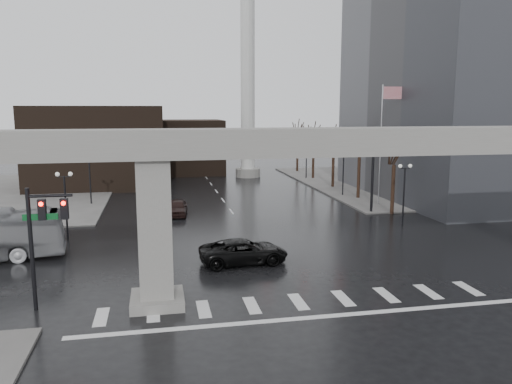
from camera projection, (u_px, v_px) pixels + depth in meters
ground at (293, 295)px, 26.21m from camera, size 160.00×160.00×0.00m
sidewalk_ne at (410, 182)px, 66.04m from camera, size 28.00×36.00×0.15m
elevated_guideway at (319, 164)px, 25.32m from camera, size 48.00×2.60×8.70m
office_tower at (483, 1)px, 53.31m from camera, size 22.00×26.00×42.00m
building_far_left at (99, 146)px, 63.32m from camera, size 16.00×14.00×10.00m
building_far_mid at (189, 147)px, 75.47m from camera, size 10.00×10.00×8.00m
smokestack at (248, 82)px, 69.67m from camera, size 3.60×3.60×30.00m
signal_mast_arm at (334, 152)px, 45.17m from camera, size 12.12×0.43×8.00m
signal_left_pole at (42, 228)px, 23.66m from camera, size 2.30×0.30×6.00m
flagpole_assembly at (384, 131)px, 49.20m from camera, size 2.06×0.12×12.00m
lamp_right_0 at (404, 183)px, 41.79m from camera, size 1.22×0.32×5.11m
lamp_right_1 at (343, 165)px, 55.33m from camera, size 1.22×0.32×5.11m
lamp_right_2 at (306, 154)px, 68.87m from camera, size 1.22×0.32×5.11m
lamp_left_0 at (65, 194)px, 36.58m from camera, size 1.22×0.32×5.11m
lamp_left_1 at (90, 171)px, 50.12m from camera, size 1.22×0.32×5.11m
lamp_left_2 at (104, 158)px, 63.67m from camera, size 1.22×0.32×5.11m
tree_right_0 at (393, 184)px, 45.98m from camera, size 1.09×1.58×7.50m
tree_right_1 at (359, 173)px, 53.71m from camera, size 1.09×1.61×7.67m
tree_right_2 at (333, 164)px, 61.44m from camera, size 1.10×1.63×7.85m
tree_right_3 at (313, 158)px, 69.17m from camera, size 1.11×1.66×8.02m
tree_right_4 at (298, 152)px, 76.90m from camera, size 1.12×1.69×8.19m
pickup_truck at (244, 251)px, 31.40m from camera, size 5.73×2.94×1.55m
far_car at (177, 208)px, 45.63m from camera, size 2.13×4.42×1.46m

